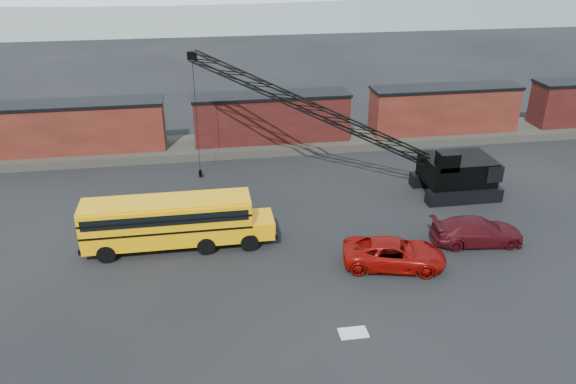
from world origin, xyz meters
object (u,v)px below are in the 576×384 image
object	(u,v)px
red_pickup	(394,253)
maroon_suv	(477,231)
school_bus	(173,221)
crawler_crane	(318,111)

from	to	relation	value
red_pickup	maroon_suv	world-z (taller)	red_pickup
school_bus	red_pickup	world-z (taller)	school_bus
maroon_suv	crawler_crane	size ratio (longest dim) A/B	0.26
red_pickup	school_bus	bearing A→B (deg)	85.14
red_pickup	crawler_crane	size ratio (longest dim) A/B	0.27
school_bus	red_pickup	xyz separation A→B (m)	(12.52, -4.19, -0.97)
red_pickup	crawler_crane	world-z (taller)	crawler_crane
red_pickup	crawler_crane	distance (m)	12.96
red_pickup	maroon_suv	size ratio (longest dim) A/B	1.05
red_pickup	crawler_crane	bearing A→B (deg)	23.83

